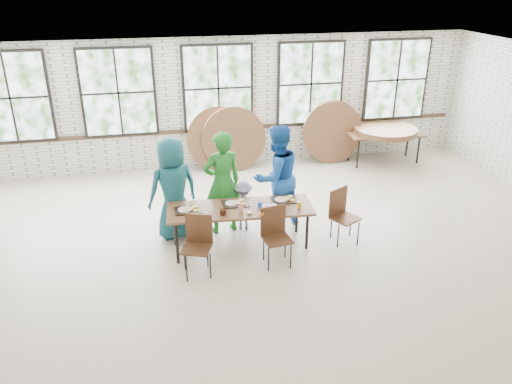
# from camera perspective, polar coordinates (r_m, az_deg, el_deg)

# --- Properties ---
(room) EXTENTS (12.00, 12.00, 12.00)m
(room) POSITION_cam_1_polar(r_m,az_deg,el_deg) (11.60, -4.35, 11.54)
(room) COLOR beige
(room) RESTS_ON ground
(dining_table) EXTENTS (2.45, 0.98, 0.74)m
(dining_table) POSITION_cam_1_polar(r_m,az_deg,el_deg) (8.26, -1.84, -2.12)
(dining_table) COLOR brown
(dining_table) RESTS_ON ground
(chair_near_left) EXTENTS (0.54, 0.53, 0.95)m
(chair_near_left) POSITION_cam_1_polar(r_m,az_deg,el_deg) (7.72, -6.65, -5.42)
(chair_near_left) COLOR #4A2C18
(chair_near_left) RESTS_ON ground
(chair_near_right) EXTENTS (0.47, 0.46, 0.95)m
(chair_near_right) POSITION_cam_1_polar(r_m,az_deg,el_deg) (7.92, 2.20, -4.44)
(chair_near_right) COLOR #4A2C18
(chair_near_right) RESTS_ON ground
(chair_spare) EXTENTS (0.56, 0.55, 0.95)m
(chair_spare) POSITION_cam_1_polar(r_m,az_deg,el_deg) (8.67, 9.75, -2.14)
(chair_spare) COLOR #4A2C18
(chair_spare) RESTS_ON ground
(adult_teal) EXTENTS (1.02, 0.83, 1.81)m
(adult_teal) POSITION_cam_1_polar(r_m,az_deg,el_deg) (8.66, -9.45, 0.39)
(adult_teal) COLOR navy
(adult_teal) RESTS_ON ground
(adult_green) EXTENTS (0.76, 0.58, 1.87)m
(adult_green) POSITION_cam_1_polar(r_m,az_deg,el_deg) (8.72, -3.86, 1.05)
(adult_green) COLOR #1E7321
(adult_green) RESTS_ON ground
(toddler) EXTENTS (0.65, 0.45, 0.92)m
(toddler) POSITION_cam_1_polar(r_m,az_deg,el_deg) (8.97, -1.46, -1.54)
(toddler) COLOR #181440
(toddler) RESTS_ON ground
(adult_blue) EXTENTS (1.13, 1.01, 1.91)m
(adult_blue) POSITION_cam_1_polar(r_m,az_deg,el_deg) (8.89, 2.34, 1.71)
(adult_blue) COLOR #1854AD
(adult_blue) RESTS_ON ground
(storage_table) EXTENTS (1.85, 0.87, 0.74)m
(storage_table) POSITION_cam_1_polar(r_m,az_deg,el_deg) (12.49, 14.52, 6.32)
(storage_table) COLOR brown
(storage_table) RESTS_ON ground
(tabletop_clutter) EXTENTS (2.08, 0.63, 0.11)m
(tabletop_clutter) POSITION_cam_1_polar(r_m,az_deg,el_deg) (8.22, -1.18, -1.68)
(tabletop_clutter) COLOR black
(tabletop_clutter) RESTS_ON dining_table
(round_tops_stacked) EXTENTS (1.50, 1.50, 0.13)m
(round_tops_stacked) POSITION_cam_1_polar(r_m,az_deg,el_deg) (12.45, 14.57, 6.84)
(round_tops_stacked) COLOR brown
(round_tops_stacked) RESTS_ON storage_table
(round_tops_leaning) EXTENTS (4.28, 0.43, 1.49)m
(round_tops_leaning) POSITION_cam_1_polar(r_m,az_deg,el_deg) (11.90, 2.86, 6.45)
(round_tops_leaning) COLOR brown
(round_tops_leaning) RESTS_ON ground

